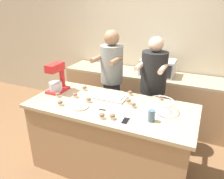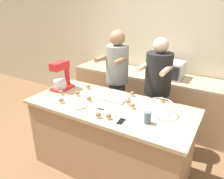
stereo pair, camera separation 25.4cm
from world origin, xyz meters
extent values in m
plane|color=brown|center=(0.00, 0.00, 0.00)|extent=(16.00, 16.00, 0.00)
cube|color=beige|center=(0.00, 1.73, 1.35)|extent=(10.00, 0.06, 2.70)
cube|color=#A87F56|center=(0.00, 0.00, 0.44)|extent=(1.90, 0.83, 0.89)
cube|color=tan|center=(0.00, 0.00, 0.91)|extent=(1.98, 0.88, 0.04)
cube|color=#A87F56|center=(0.00, 1.38, 0.43)|extent=(2.80, 0.60, 0.87)
cube|color=tan|center=(0.00, 1.38, 0.89)|extent=(2.80, 0.60, 0.04)
cylinder|color=#33384C|center=(-0.31, 0.72, 0.46)|extent=(0.26, 0.26, 0.92)
cylinder|color=gray|center=(-0.31, 0.72, 1.20)|extent=(0.33, 0.33, 0.55)
sphere|color=#936B4C|center=(-0.31, 0.72, 1.58)|extent=(0.22, 0.22, 0.22)
cylinder|color=#936B4C|center=(-0.45, 0.55, 1.31)|extent=(0.06, 0.34, 0.06)
cylinder|color=#936B4C|center=(-0.17, 0.55, 1.31)|extent=(0.06, 0.34, 0.06)
cylinder|color=#33384C|center=(0.32, 0.72, 0.44)|extent=(0.27, 0.27, 0.87)
cylinder|color=black|center=(0.32, 0.72, 1.16)|extent=(0.35, 0.35, 0.57)
sphere|color=#DBB293|center=(0.32, 0.72, 1.54)|extent=(0.20, 0.20, 0.20)
cylinder|color=#DBB293|center=(0.17, 0.55, 1.28)|extent=(0.06, 0.34, 0.06)
cylinder|color=#DBB293|center=(0.47, 0.55, 1.28)|extent=(0.06, 0.34, 0.06)
cube|color=red|center=(-0.82, 0.09, 0.94)|extent=(0.20, 0.30, 0.03)
cylinder|color=red|center=(-0.82, 0.20, 1.09)|extent=(0.07, 0.07, 0.26)
cube|color=red|center=(-0.82, 0.07, 1.27)|extent=(0.13, 0.26, 0.10)
cylinder|color=#BCBCC1|center=(-0.82, 0.05, 1.01)|extent=(0.17, 0.17, 0.11)
cone|color=#BCBCC1|center=(0.57, 0.08, 0.99)|extent=(0.28, 0.28, 0.13)
torus|color=#BCBCC1|center=(0.57, 0.08, 1.06)|extent=(0.29, 0.29, 0.01)
cube|color=#BCBCC1|center=(-0.08, 0.17, 0.94)|extent=(0.39, 0.23, 0.02)
cube|color=white|center=(-0.08, 0.17, 0.96)|extent=(0.32, 0.19, 0.02)
cube|color=#B7B7BC|center=(0.23, 1.38, 1.04)|extent=(0.55, 0.36, 0.26)
cube|color=black|center=(0.18, 1.20, 1.04)|extent=(0.38, 0.01, 0.21)
cube|color=#2D2D2D|center=(0.42, 1.20, 1.04)|extent=(0.11, 0.01, 0.21)
cube|color=silver|center=(0.30, -0.28, 0.93)|extent=(0.08, 0.15, 0.01)
cube|color=black|center=(0.30, -0.28, 0.94)|extent=(0.07, 0.13, 0.00)
cylinder|color=slate|center=(0.53, -0.16, 0.99)|extent=(0.07, 0.07, 0.13)
cylinder|color=beige|center=(-0.29, -0.21, 0.94)|extent=(0.20, 0.20, 0.02)
cube|color=#BCBCC1|center=(0.08, -0.14, 0.93)|extent=(0.14, 0.03, 0.01)
cube|color=black|center=(-0.03, -0.15, 0.93)|extent=(0.08, 0.02, 0.01)
cylinder|color=beige|center=(0.05, -0.32, 0.95)|extent=(0.06, 0.06, 0.03)
ellipsoid|color=brown|center=(0.05, -0.32, 0.97)|extent=(0.06, 0.06, 0.04)
cylinder|color=beige|center=(0.50, 0.38, 0.95)|extent=(0.06, 0.06, 0.03)
ellipsoid|color=brown|center=(0.50, 0.38, 0.97)|extent=(0.06, 0.06, 0.04)
cylinder|color=beige|center=(0.18, 0.12, 0.95)|extent=(0.06, 0.06, 0.03)
ellipsoid|color=brown|center=(0.18, 0.12, 0.97)|extent=(0.06, 0.06, 0.04)
cylinder|color=beige|center=(0.12, 0.36, 0.95)|extent=(0.06, 0.06, 0.03)
ellipsoid|color=brown|center=(0.12, 0.36, 0.97)|extent=(0.06, 0.06, 0.04)
cylinder|color=beige|center=(-0.51, 0.26, 0.95)|extent=(0.06, 0.06, 0.03)
ellipsoid|color=brown|center=(-0.51, 0.26, 0.97)|extent=(0.06, 0.06, 0.04)
cylinder|color=beige|center=(-0.27, -0.04, 0.95)|extent=(0.06, 0.06, 0.03)
ellipsoid|color=brown|center=(-0.27, -0.04, 0.97)|extent=(0.06, 0.06, 0.04)
cylinder|color=beige|center=(-0.70, -0.07, 0.95)|extent=(0.06, 0.06, 0.03)
ellipsoid|color=brown|center=(-0.70, -0.07, 0.97)|extent=(0.06, 0.06, 0.04)
cylinder|color=beige|center=(-0.53, -0.25, 0.95)|extent=(0.06, 0.06, 0.03)
ellipsoid|color=brown|center=(-0.53, -0.25, 0.97)|extent=(0.06, 0.06, 0.04)
cylinder|color=beige|center=(0.26, 0.05, 0.95)|extent=(0.06, 0.06, 0.03)
ellipsoid|color=brown|center=(0.26, 0.05, 0.97)|extent=(0.06, 0.06, 0.04)
cylinder|color=beige|center=(0.15, -0.29, 0.95)|extent=(0.06, 0.06, 0.03)
ellipsoid|color=brown|center=(0.15, -0.29, 0.97)|extent=(0.06, 0.06, 0.04)
cylinder|color=beige|center=(-0.49, 0.01, 0.95)|extent=(0.06, 0.06, 0.03)
ellipsoid|color=brown|center=(-0.49, 0.01, 0.97)|extent=(0.06, 0.06, 0.04)
cylinder|color=beige|center=(-0.91, 0.31, 0.95)|extent=(0.06, 0.06, 0.03)
ellipsoid|color=brown|center=(-0.91, 0.31, 0.97)|extent=(0.06, 0.06, 0.04)
camera|label=1|loc=(0.96, -2.09, 2.09)|focal=35.00mm
camera|label=2|loc=(1.19, -1.98, 2.09)|focal=35.00mm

